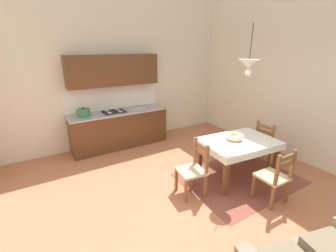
% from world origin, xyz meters
% --- Properties ---
extents(ground_plane, '(6.47, 6.27, 0.10)m').
position_xyz_m(ground_plane, '(0.00, 0.00, -0.05)').
color(ground_plane, '#B7704C').
extents(wall_back, '(6.47, 0.12, 4.12)m').
position_xyz_m(wall_back, '(0.00, 2.89, 2.06)').
color(wall_back, silver).
rests_on(wall_back, ground_plane).
extents(wall_right, '(0.12, 6.27, 4.12)m').
position_xyz_m(wall_right, '(3.00, 0.00, 2.06)').
color(wall_right, silver).
rests_on(wall_right, ground_plane).
extents(area_rug, '(2.10, 1.60, 0.01)m').
position_xyz_m(area_rug, '(1.23, -0.12, 0.00)').
color(area_rug, brown).
rests_on(area_rug, ground_plane).
extents(kitchen_cabinetry, '(2.34, 0.63, 2.20)m').
position_xyz_m(kitchen_cabinetry, '(-0.15, 2.56, 0.86)').
color(kitchen_cabinetry, '#56331C').
rests_on(kitchen_cabinetry, ground_plane).
extents(dining_table, '(1.43, 1.07, 0.75)m').
position_xyz_m(dining_table, '(1.23, -0.02, 0.62)').
color(dining_table, brown).
rests_on(dining_table, ground_plane).
extents(dining_chair_tv_side, '(0.47, 0.47, 0.93)m').
position_xyz_m(dining_chair_tv_side, '(0.21, -0.00, 0.44)').
color(dining_chair_tv_side, '#D1BC89').
rests_on(dining_chair_tv_side, ground_plane).
extents(dining_chair_window_side, '(0.44, 0.44, 0.93)m').
position_xyz_m(dining_chair_window_side, '(2.19, 0.05, 0.44)').
color(dining_chair_window_side, '#D1BC89').
rests_on(dining_chair_window_side, ground_plane).
extents(dining_chair_camera_side, '(0.43, 0.43, 0.93)m').
position_xyz_m(dining_chair_camera_side, '(1.16, -0.85, 0.44)').
color(dining_chair_camera_side, '#D1BC89').
rests_on(dining_chair_camera_side, ground_plane).
extents(fruit_bowl, '(0.30, 0.30, 0.12)m').
position_xyz_m(fruit_bowl, '(1.19, 0.06, 0.81)').
color(fruit_bowl, beige).
rests_on(fruit_bowl, dining_table).
extents(pendant_lamp, '(0.32, 0.32, 0.80)m').
position_xyz_m(pendant_lamp, '(1.20, -0.08, 2.10)').
color(pendant_lamp, black).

